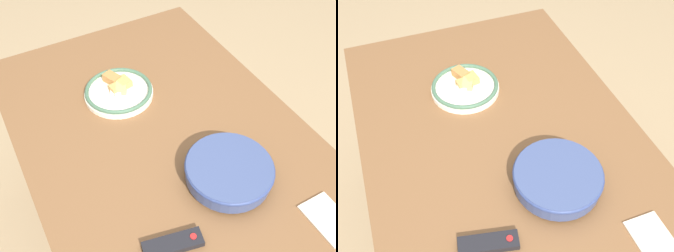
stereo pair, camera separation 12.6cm
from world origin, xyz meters
TOP-DOWN VIEW (x-y plane):
  - ground_plane at (0.00, 0.00)m, footprint 8.00×8.00m
  - dining_table at (0.00, 0.00)m, footprint 1.47×0.89m
  - noodle_bowl at (-0.17, -0.08)m, footprint 0.26×0.26m
  - food_plate at (0.32, 0.05)m, footprint 0.25×0.25m
  - tv_remote at (-0.28, 0.16)m, footprint 0.08×0.16m
  - folded_napkin at (-0.42, -0.25)m, footprint 0.14×0.10m

SIDE VIEW (x-z plane):
  - ground_plane at x=0.00m, z-range 0.00..0.00m
  - dining_table at x=0.00m, z-range 0.28..1.00m
  - folded_napkin at x=-0.42m, z-range 0.71..0.72m
  - tv_remote at x=-0.28m, z-range 0.71..0.74m
  - food_plate at x=0.32m, z-range 0.71..0.76m
  - noodle_bowl at x=-0.17m, z-range 0.72..0.79m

